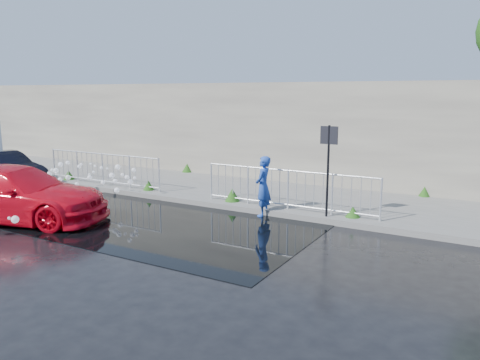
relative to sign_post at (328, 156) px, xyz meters
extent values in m
plane|color=black|center=(-4.20, -3.10, -1.72)|extent=(90.00, 90.00, 0.00)
cube|color=#5B5B57|center=(-4.20, 1.90, -1.65)|extent=(30.00, 4.00, 0.15)
cube|color=#5B5B57|center=(-4.20, -0.10, -1.64)|extent=(30.00, 0.25, 0.16)
cube|color=#6C655B|center=(-4.20, 4.10, 0.18)|extent=(30.00, 0.60, 3.50)
cube|color=black|center=(-3.70, -2.10, -1.72)|extent=(8.00, 5.00, 0.01)
cylinder|color=black|center=(0.00, 0.00, -0.47)|extent=(0.06, 0.06, 2.50)
cube|color=black|center=(0.00, 0.00, 0.53)|extent=(0.45, 0.04, 0.45)
cylinder|color=silver|center=(-10.70, 0.25, -1.02)|extent=(0.05, 0.05, 1.10)
cylinder|color=silver|center=(-5.70, 0.25, -1.02)|extent=(0.05, 0.05, 1.10)
cylinder|color=silver|center=(-8.20, 0.25, -0.50)|extent=(5.00, 0.04, 0.04)
cylinder|color=silver|center=(-8.20, 0.25, -1.45)|extent=(5.00, 0.04, 0.04)
cylinder|color=silver|center=(-3.70, 0.25, -1.02)|extent=(0.05, 0.05, 1.10)
cylinder|color=silver|center=(1.30, 0.25, -1.02)|extent=(0.05, 0.05, 1.10)
cylinder|color=silver|center=(-1.20, 0.25, -0.50)|extent=(5.00, 0.04, 0.04)
cylinder|color=silver|center=(-1.20, 0.25, -1.45)|extent=(5.00, 0.04, 0.04)
cone|color=#194512|center=(-10.00, 0.30, -1.40)|extent=(0.40, 0.40, 0.34)
cone|color=#194512|center=(-6.20, 0.30, -1.41)|extent=(0.36, 0.36, 0.32)
cone|color=#194512|center=(-3.00, 0.30, -1.38)|extent=(0.44, 0.44, 0.38)
cone|color=#194512|center=(0.60, 0.30, -1.44)|extent=(0.38, 0.38, 0.27)
cone|color=#194512|center=(-7.20, 3.80, -1.40)|extent=(0.42, 0.42, 0.35)
cone|color=#194512|center=(1.80, 3.80, -1.42)|extent=(0.34, 0.34, 0.31)
sphere|color=white|center=(-8.66, -0.82, -0.71)|extent=(0.14, 0.14, 0.14)
sphere|color=white|center=(-6.03, -1.83, -0.95)|extent=(0.12, 0.12, 0.12)
sphere|color=white|center=(-7.57, -2.05, -0.97)|extent=(0.13, 0.13, 0.13)
sphere|color=white|center=(-8.71, -2.24, -1.09)|extent=(0.08, 0.08, 0.08)
sphere|color=white|center=(-8.68, -1.82, -0.94)|extent=(0.07, 0.07, 0.07)
sphere|color=white|center=(-5.47, -2.88, -1.57)|extent=(0.15, 0.15, 0.15)
sphere|color=white|center=(-7.19, -2.78, -1.41)|extent=(0.15, 0.15, 0.15)
sphere|color=white|center=(-5.36, -1.98, -1.08)|extent=(0.15, 0.15, 0.15)
sphere|color=white|center=(-6.94, -1.97, -1.06)|extent=(0.12, 0.12, 0.12)
sphere|color=white|center=(-8.14, -2.47, -1.34)|extent=(0.11, 0.11, 0.11)
sphere|color=white|center=(-6.26, -1.25, -0.86)|extent=(0.17, 0.17, 0.17)
sphere|color=white|center=(-8.10, -1.76, -0.87)|extent=(0.07, 0.07, 0.07)
sphere|color=white|center=(-6.90, -1.35, -0.79)|extent=(0.08, 0.08, 0.08)
sphere|color=white|center=(-8.79, -1.35, -0.88)|extent=(0.11, 0.11, 0.11)
sphere|color=white|center=(-8.59, -2.08, -1.01)|extent=(0.12, 0.12, 0.12)
sphere|color=white|center=(-7.75, -1.15, -0.72)|extent=(0.12, 0.12, 0.12)
sphere|color=white|center=(-7.46, -2.29, -1.19)|extent=(0.10, 0.10, 0.10)
sphere|color=white|center=(-8.30, -0.58, -0.77)|extent=(0.10, 0.10, 0.10)
sphere|color=white|center=(-7.85, -1.85, -1.08)|extent=(0.07, 0.07, 0.07)
sphere|color=white|center=(-5.86, -1.53, -0.94)|extent=(0.13, 0.13, 0.13)
sphere|color=white|center=(-8.40, -1.91, -0.99)|extent=(0.09, 0.09, 0.09)
sphere|color=white|center=(-6.82, -0.42, -0.76)|extent=(0.17, 0.17, 0.17)
sphere|color=white|center=(-5.97, -2.32, -1.17)|extent=(0.07, 0.07, 0.07)
sphere|color=white|center=(-6.61, -1.78, -0.87)|extent=(0.14, 0.14, 0.14)
sphere|color=white|center=(-6.89, -1.53, -0.84)|extent=(0.07, 0.07, 0.07)
sphere|color=white|center=(-7.85, -1.87, -1.05)|extent=(0.06, 0.06, 0.06)
sphere|color=white|center=(-8.37, -1.54, -0.84)|extent=(0.17, 0.17, 0.17)
sphere|color=white|center=(-7.30, -2.73, -1.40)|extent=(0.16, 0.16, 0.16)
sphere|color=white|center=(-5.37, -1.23, -0.85)|extent=(0.09, 0.09, 0.09)
sphere|color=white|center=(-5.57, -2.66, -1.48)|extent=(0.11, 0.11, 0.11)
sphere|color=white|center=(-7.07, -0.87, -0.74)|extent=(0.10, 0.10, 0.10)
sphere|color=white|center=(-6.29, -2.53, -1.22)|extent=(0.08, 0.08, 0.08)
sphere|color=white|center=(-5.94, -0.64, -0.75)|extent=(0.13, 0.13, 0.13)
sphere|color=white|center=(-5.88, -1.20, -0.81)|extent=(0.10, 0.10, 0.10)
sphere|color=white|center=(-7.57, -1.76, -0.96)|extent=(0.16, 0.16, 0.16)
sphere|color=white|center=(-5.33, -1.45, -0.93)|extent=(0.16, 0.16, 0.16)
sphere|color=white|center=(-7.65, -0.77, -0.67)|extent=(0.07, 0.07, 0.07)
sphere|color=white|center=(-8.46, -1.74, -0.89)|extent=(0.08, 0.08, 0.08)
sphere|color=white|center=(-5.36, -1.56, -0.78)|extent=(0.14, 0.14, 0.14)
sphere|color=white|center=(-8.06, -2.68, -1.36)|extent=(0.07, 0.07, 0.07)
sphere|color=white|center=(-6.60, -2.28, -1.06)|extent=(0.08, 0.08, 0.08)
sphere|color=white|center=(-6.75, -0.94, -0.73)|extent=(0.07, 0.07, 0.07)
sphere|color=white|center=(-8.70, -1.53, -0.98)|extent=(0.14, 0.14, 0.14)
sphere|color=white|center=(-7.53, -0.70, -0.75)|extent=(0.08, 0.08, 0.08)
sphere|color=white|center=(-6.11, -2.48, -1.27)|extent=(0.08, 0.08, 0.08)
sphere|color=white|center=(-8.56, -1.19, -0.71)|extent=(0.16, 0.16, 0.16)
sphere|color=white|center=(-6.22, -2.59, -1.26)|extent=(0.14, 0.14, 0.14)
sphere|color=white|center=(-5.62, -4.90, -1.25)|extent=(0.18, 0.18, 0.18)
sphere|color=white|center=(-5.57, -5.08, -1.17)|extent=(0.07, 0.07, 0.07)
imported|color=red|center=(-7.11, -3.84, -1.01)|extent=(5.27, 3.41, 1.42)
imported|color=black|center=(-11.68, -1.11, -1.12)|extent=(3.75, 1.57, 1.21)
imported|color=#2146A6|center=(-1.71, -0.24, -0.91)|extent=(0.46, 0.64, 1.63)
camera|label=1|loc=(3.88, -11.22, 1.58)|focal=35.00mm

